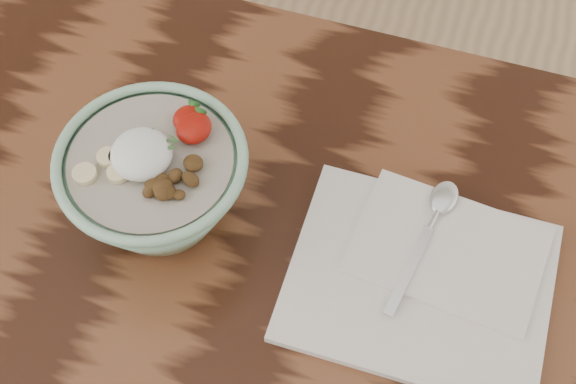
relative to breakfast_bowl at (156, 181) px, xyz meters
The scene contains 4 objects.
table 20.57cm from the breakfast_bowl, 123.14° to the right, with size 160.00×90.00×75.00cm.
breakfast_bowl is the anchor object (origin of this frame).
napkin 30.78cm from the breakfast_bowl, ahead, with size 27.96×23.53×1.71cm.
spoon 30.97cm from the breakfast_bowl, 15.02° to the left, with size 5.06×18.29×0.95cm.
Camera 1 is at (34.29, -28.70, 154.34)cm, focal length 50.00 mm.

